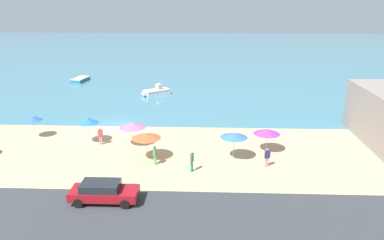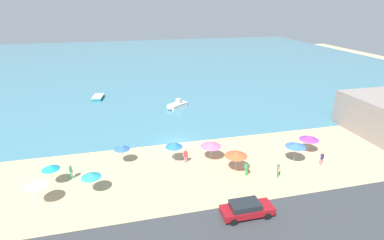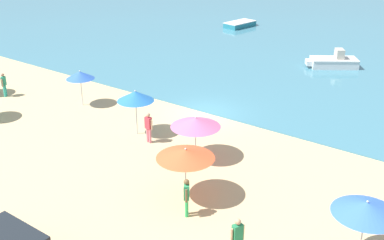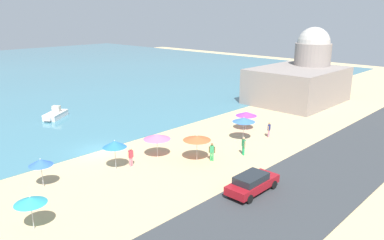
% 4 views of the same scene
% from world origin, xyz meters
% --- Properties ---
extents(ground_plane, '(160.00, 160.00, 0.00)m').
position_xyz_m(ground_plane, '(0.00, 0.00, 0.00)').
color(ground_plane, tan).
extents(coastal_road, '(80.00, 8.00, 0.06)m').
position_xyz_m(coastal_road, '(0.00, -18.00, 0.03)').
color(coastal_road, '#34383C').
rests_on(coastal_road, ground_plane).
extents(beach_umbrella_0, '(2.48, 2.48, 2.24)m').
position_xyz_m(beach_umbrella_0, '(2.97, -5.15, 1.94)').
color(beach_umbrella_0, '#B2B2B7').
rests_on(beach_umbrella_0, ground_plane).
extents(beach_umbrella_2, '(2.36, 2.36, 2.18)m').
position_xyz_m(beach_umbrella_2, '(15.23, -6.19, 1.88)').
color(beach_umbrella_2, '#B2B2B7').
rests_on(beach_umbrella_2, ground_plane).
extents(beach_umbrella_3, '(1.78, 1.78, 2.31)m').
position_xyz_m(beach_umbrella_3, '(-7.12, -3.59, 2.01)').
color(beach_umbrella_3, '#B2B2B7').
rests_on(beach_umbrella_3, ground_plane).
extents(beach_umbrella_4, '(2.33, 2.33, 2.48)m').
position_xyz_m(beach_umbrella_4, '(12.18, -8.05, 2.20)').
color(beach_umbrella_4, '#B2B2B7').
rests_on(beach_umbrella_4, ground_plane).
extents(beach_umbrella_5, '(1.94, 1.94, 2.23)m').
position_xyz_m(beach_umbrella_5, '(-10.15, -8.73, 1.95)').
color(beach_umbrella_5, '#B2B2B7').
rests_on(beach_umbrella_5, ground_plane).
extents(beach_umbrella_7, '(2.48, 2.48, 2.38)m').
position_xyz_m(beach_umbrella_7, '(4.80, -8.39, 2.12)').
color(beach_umbrella_7, '#B2B2B7').
rests_on(beach_umbrella_7, ground_plane).
extents(beach_umbrella_8, '(2.01, 2.01, 2.58)m').
position_xyz_m(beach_umbrella_8, '(-1.33, -4.76, 2.24)').
color(beach_umbrella_8, '#B2B2B7').
rests_on(beach_umbrella_8, ground_plane).
extents(bather_0, '(0.35, 0.53, 1.76)m').
position_xyz_m(bather_0, '(8.73, -10.61, 0.99)').
color(bather_0, '#1F9C59').
rests_on(bather_0, ground_plane).
extents(bather_1, '(0.39, 0.49, 1.67)m').
position_xyz_m(bather_1, '(5.64, -9.43, 0.94)').
color(bather_1, '#32B55C').
rests_on(bather_1, ground_plane).
extents(bather_2, '(0.55, 0.31, 1.61)m').
position_xyz_m(bather_2, '(14.83, -9.44, 0.90)').
color(bather_2, pink).
rests_on(bather_2, ground_plane).
extents(bather_4, '(0.57, 0.24, 1.70)m').
position_xyz_m(bather_4, '(-0.08, -5.20, 0.95)').
color(bather_4, '#DB7585').
rests_on(bather_4, ground_plane).
extents(parked_car_0, '(4.55, 1.87, 1.43)m').
position_xyz_m(parked_car_0, '(2.98, -15.58, 0.82)').
color(parked_car_0, maroon).
rests_on(parked_car_0, coastal_road).
extents(skiff_offshore, '(4.01, 3.45, 1.48)m').
position_xyz_m(skiff_offshore, '(2.71, 13.81, 0.48)').
color(skiff_offshore, silver).
rests_on(skiff_offshore, sea).
extents(harbor_fortress, '(13.72, 10.56, 10.70)m').
position_xyz_m(harbor_fortress, '(32.98, -3.41, 3.47)').
color(harbor_fortress, gray).
rests_on(harbor_fortress, ground_plane).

